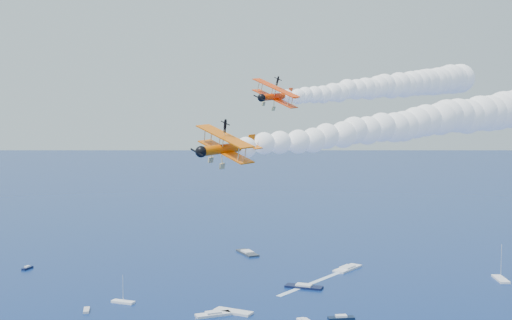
{
  "coord_description": "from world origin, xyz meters",
  "views": [
    {
      "loc": [
        3.48,
        -78.12,
        59.02
      ],
      "look_at": [
        1.18,
        15.19,
        52.1
      ],
      "focal_mm": 46.02,
      "sensor_mm": 36.0,
      "label": 1
    }
  ],
  "objects": [
    {
      "name": "smoke_trail_trail",
      "position": [
        25.9,
        20.86,
        57.44
      ],
      "size": [
        74.91,
        73.38,
        12.55
      ],
      "primitive_type": null,
      "rotation": [
        0.0,
        0.0,
        3.82
      ],
      "color": "white"
    },
    {
      "name": "smoke_trail_lead",
      "position": [
        27.49,
        58.48,
        64.26
      ],
      "size": [
        74.95,
        74.36,
        12.55
      ],
      "primitive_type": null,
      "rotation": [
        0.0,
        0.0,
        3.99
      ],
      "color": "white"
    },
    {
      "name": "biplane_lead",
      "position": [
        4.13,
        31.75,
        61.51
      ],
      "size": [
        13.38,
        13.34,
        9.07
      ],
      "primitive_type": null,
      "rotation": [
        -0.36,
        0.07,
        3.99
      ],
      "color": "#FF3C05"
    },
    {
      "name": "spectator_boats",
      "position": [
        -9.14,
        112.12,
        0.35
      ],
      "size": [
        203.81,
        174.27,
        0.7
      ],
      "color": "white",
      "rests_on": "ground"
    },
    {
      "name": "biplane_trail",
      "position": [
        -1.78,
        -1.37,
        54.69
      ],
      "size": [
        12.91,
        13.54,
        8.39
      ],
      "primitive_type": null,
      "rotation": [
        -0.25,
        0.07,
        3.82
      ],
      "color": "#E55F04"
    }
  ]
}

